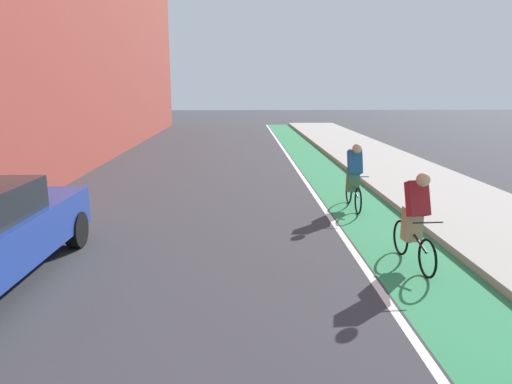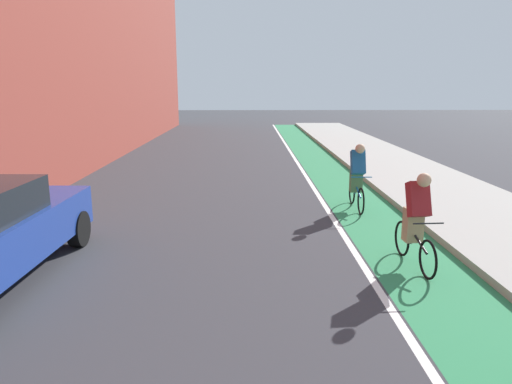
# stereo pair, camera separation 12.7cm
# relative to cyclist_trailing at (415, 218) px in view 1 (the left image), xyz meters

# --- Properties ---
(ground_plane) EXTENTS (93.33, 93.33, 0.00)m
(ground_plane) POSITION_rel_cyclist_trailing_xyz_m (-3.44, 6.53, -0.80)
(ground_plane) COLOR #38383D
(bike_lane_paint) EXTENTS (1.60, 42.42, 0.00)m
(bike_lane_paint) POSITION_rel_cyclist_trailing_xyz_m (0.09, 8.53, -0.80)
(bike_lane_paint) COLOR #2D8451
(bike_lane_paint) RESTS_ON ground
(lane_divider_stripe) EXTENTS (0.12, 42.42, 0.00)m
(lane_divider_stripe) POSITION_rel_cyclist_trailing_xyz_m (-0.81, 8.53, -0.80)
(lane_divider_stripe) COLOR white
(lane_divider_stripe) RESTS_ON ground
(sidewalk_right) EXTENTS (3.39, 42.42, 0.14)m
(sidewalk_right) POSITION_rel_cyclist_trailing_xyz_m (2.58, 8.53, -0.73)
(sidewalk_right) COLOR #A8A59E
(sidewalk_right) RESTS_ON ground
(cyclist_trailing) EXTENTS (0.48, 1.67, 1.59)m
(cyclist_trailing) POSITION_rel_cyclist_trailing_xyz_m (0.00, 0.00, 0.00)
(cyclist_trailing) COLOR black
(cyclist_trailing) RESTS_ON ground
(cyclist_far) EXTENTS (0.48, 1.68, 1.60)m
(cyclist_far) POSITION_rel_cyclist_trailing_xyz_m (-0.12, 3.78, 0.00)
(cyclist_far) COLOR black
(cyclist_far) RESTS_ON ground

